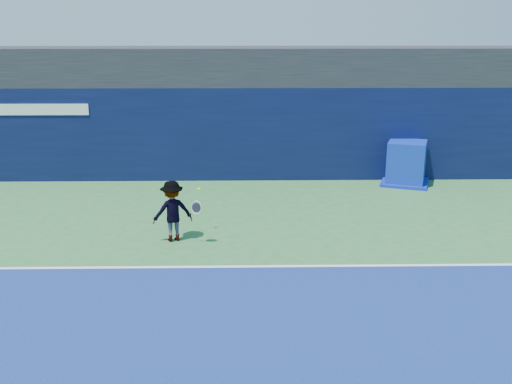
# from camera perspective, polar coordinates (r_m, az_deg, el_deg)

# --- Properties ---
(ground) EXTENTS (80.00, 80.00, 0.00)m
(ground) POSITION_cam_1_polar(r_m,az_deg,el_deg) (9.39, -2.20, -14.87)
(ground) COLOR #316E37
(ground) RESTS_ON ground
(baseline) EXTENTS (24.00, 0.10, 0.01)m
(baseline) POSITION_cam_1_polar(r_m,az_deg,el_deg) (12.06, -1.93, -7.46)
(baseline) COLOR white
(baseline) RESTS_ON ground
(stadium_band) EXTENTS (36.00, 3.00, 1.20)m
(stadium_band) POSITION_cam_1_polar(r_m,az_deg,el_deg) (19.59, -1.67, 12.53)
(stadium_band) COLOR black
(stadium_band) RESTS_ON back_wall_assembly
(back_wall_assembly) EXTENTS (36.00, 1.03, 3.00)m
(back_wall_assembly) POSITION_cam_1_polar(r_m,az_deg,el_deg) (18.85, -1.66, 5.95)
(back_wall_assembly) COLOR #091033
(back_wall_assembly) RESTS_ON ground
(equipment_cart) EXTENTS (1.83, 1.83, 1.38)m
(equipment_cart) POSITION_cam_1_polar(r_m,az_deg,el_deg) (18.80, 14.78, 2.67)
(equipment_cart) COLOR #0B269F
(equipment_cart) RESTS_ON ground
(tennis_player) EXTENTS (1.25, 0.82, 1.44)m
(tennis_player) POSITION_cam_1_polar(r_m,az_deg,el_deg) (13.41, -8.36, -1.89)
(tennis_player) COLOR white
(tennis_player) RESTS_ON ground
(tennis_ball) EXTENTS (0.08, 0.08, 0.08)m
(tennis_ball) POSITION_cam_1_polar(r_m,az_deg,el_deg) (13.79, -5.73, 0.27)
(tennis_ball) COLOR #D6F31B
(tennis_ball) RESTS_ON ground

